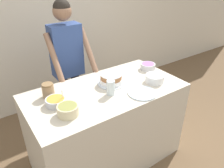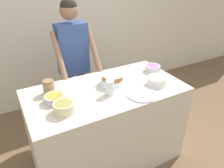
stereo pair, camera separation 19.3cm
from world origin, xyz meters
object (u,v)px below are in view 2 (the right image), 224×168
frosting_bowl_orange (55,98)px  ceramic_plate (142,95)px  person_baker (73,55)px  frosting_bowl_olive (64,107)px  stoneware_jar (49,87)px  cake (113,79)px  frosting_bowl_purple (153,68)px  frosting_bowl_white (157,80)px  drinking_glass (110,87)px

frosting_bowl_orange → ceramic_plate: frosting_bowl_orange is taller
person_baker → frosting_bowl_olive: bearing=-114.6°
stoneware_jar → ceramic_plate: bearing=-31.0°
cake → ceramic_plate: size_ratio=1.02×
ceramic_plate → stoneware_jar: bearing=149.0°
person_baker → frosting_bowl_olive: (-0.40, -0.88, -0.08)m
frosting_bowl_orange → cake: bearing=4.1°
frosting_bowl_purple → frosting_bowl_orange: 1.17m
frosting_bowl_white → ceramic_plate: bearing=-158.1°
frosting_bowl_purple → cake: bearing=-175.0°
frosting_bowl_purple → frosting_bowl_white: (-0.16, -0.27, 0.01)m
frosting_bowl_olive → frosting_bowl_white: (0.98, 0.01, -0.00)m
frosting_bowl_purple → stoneware_jar: stoneware_jar is taller
frosting_bowl_orange → stoneware_jar: size_ratio=1.32×
frosting_bowl_orange → person_baker: bearing=58.0°
drinking_glass → stoneware_jar: drinking_glass is taller
frosting_bowl_purple → frosting_bowl_orange: bearing=-175.4°
ceramic_plate → stoneware_jar: (-0.75, 0.45, 0.06)m
person_baker → stoneware_jar: 0.68m
frosting_bowl_white → frosting_bowl_orange: frosting_bowl_orange is taller
frosting_bowl_purple → stoneware_jar: (-1.17, 0.07, 0.03)m
stoneware_jar → frosting_bowl_orange: bearing=-88.7°
cake → frosting_bowl_white: bearing=-30.0°
drinking_glass → ceramic_plate: bearing=-32.2°
frosting_bowl_olive → cake: bearing=22.0°
drinking_glass → frosting_bowl_olive: bearing=-171.9°
cake → stoneware_jar: stoneware_jar is taller
person_baker → stoneware_jar: bearing=-129.6°
frosting_bowl_white → drinking_glass: size_ratio=1.31×
frosting_bowl_white → stoneware_jar: size_ratio=1.41×
cake → frosting_bowl_white: cake is taller
frosting_bowl_purple → drinking_glass: 0.71m
frosting_bowl_orange → drinking_glass: size_ratio=1.23×
frosting_bowl_olive → drinking_glass: size_ratio=1.21×
person_baker → ceramic_plate: (0.31, -0.97, -0.12)m
person_baker → frosting_bowl_olive: 0.97m
person_baker → frosting_bowl_white: 1.04m
person_baker → frosting_bowl_orange: (-0.43, -0.69, -0.09)m
frosting_bowl_white → stoneware_jar: bearing=161.1°
person_baker → frosting_bowl_purple: bearing=-38.9°
person_baker → cake: 0.67m
frosting_bowl_purple → drinking_glass: drinking_glass is taller
frosting_bowl_olive → drinking_glass: drinking_glass is taller
frosting_bowl_olive → ceramic_plate: 0.72m
frosting_bowl_white → drinking_glass: 0.52m
person_baker → drinking_glass: (0.06, -0.81, -0.05)m
cake → frosting_bowl_olive: bearing=-158.0°
person_baker → frosting_bowl_olive: size_ratio=9.58×
frosting_bowl_orange → ceramic_plate: 0.80m
cake → frosting_bowl_purple: bearing=5.0°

